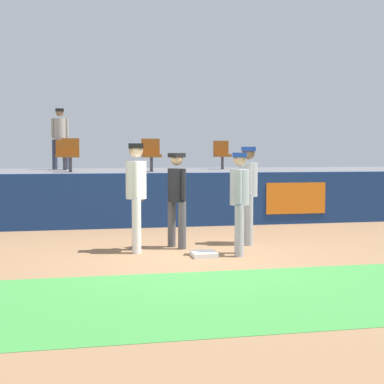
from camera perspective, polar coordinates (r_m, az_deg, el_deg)
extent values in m
plane|color=#846042|center=(8.98, 0.14, -6.85)|extent=(60.00, 60.00, 0.00)
cube|color=#388438|center=(6.61, 4.51, -10.80)|extent=(18.00, 2.80, 0.01)
cube|color=white|center=(9.04, 1.25, -6.52)|extent=(0.40, 0.40, 0.08)
cylinder|color=white|center=(9.66, -5.84, -3.34)|extent=(0.16, 0.16, 0.92)
cylinder|color=white|center=(9.33, -5.82, -3.60)|extent=(0.16, 0.16, 0.92)
cylinder|color=white|center=(9.42, -5.87, 1.26)|extent=(0.38, 0.38, 0.65)
sphere|color=beige|center=(9.41, -5.89, 4.34)|extent=(0.24, 0.24, 0.24)
cube|color=black|center=(9.41, -5.89, 4.82)|extent=(0.27, 0.27, 0.08)
cylinder|color=white|center=(9.64, -5.88, 1.44)|extent=(0.09, 0.09, 0.61)
cylinder|color=white|center=(9.21, -5.86, 1.33)|extent=(0.09, 0.09, 0.61)
ellipsoid|color=brown|center=(9.65, -5.25, -0.11)|extent=(0.14, 0.21, 0.28)
cylinder|color=#9EA3AD|center=(9.32, 5.02, -3.84)|extent=(0.14, 0.14, 0.84)
cylinder|color=#9EA3AD|center=(9.02, 4.93, -4.11)|extent=(0.14, 0.14, 0.84)
cylinder|color=#9EA3AD|center=(9.10, 5.01, 0.51)|extent=(0.41, 0.41, 0.59)
sphere|color=tan|center=(9.08, 5.02, 3.43)|extent=(0.22, 0.22, 0.22)
cube|color=#193899|center=(9.08, 5.03, 3.88)|extent=(0.29, 0.29, 0.08)
cylinder|color=#9EA3AD|center=(9.29, 5.06, 0.70)|extent=(0.09, 0.09, 0.55)
cylinder|color=#9EA3AD|center=(8.90, 4.95, 0.55)|extent=(0.09, 0.09, 0.55)
cylinder|color=#9EA3AD|center=(10.47, 5.78, -2.83)|extent=(0.15, 0.15, 0.90)
cylinder|color=#9EA3AD|center=(10.15, 5.97, -3.05)|extent=(0.15, 0.15, 0.90)
cylinder|color=#9EA3AD|center=(10.25, 5.90, 1.30)|extent=(0.41, 0.41, 0.63)
sphere|color=brown|center=(10.23, 5.92, 4.07)|extent=(0.23, 0.23, 0.23)
cube|color=#193899|center=(10.23, 5.93, 4.49)|extent=(0.29, 0.29, 0.08)
cylinder|color=#9EA3AD|center=(10.45, 5.79, 1.47)|extent=(0.09, 0.09, 0.59)
cylinder|color=#9EA3AD|center=(10.04, 6.03, 1.36)|extent=(0.09, 0.09, 0.59)
cylinder|color=#4C4C51|center=(9.93, -2.14, -3.35)|extent=(0.14, 0.14, 0.84)
cylinder|color=#4C4C51|center=(9.70, -1.04, -3.53)|extent=(0.14, 0.14, 0.84)
cylinder|color=black|center=(9.75, -1.61, 0.73)|extent=(0.44, 0.44, 0.59)
sphere|color=tan|center=(9.73, -1.61, 3.45)|extent=(0.22, 0.22, 0.22)
cube|color=black|center=(9.73, -1.61, 3.87)|extent=(0.31, 0.31, 0.08)
cylinder|color=black|center=(9.90, -2.31, 0.89)|extent=(0.09, 0.09, 0.55)
cylinder|color=black|center=(9.59, -0.89, 0.79)|extent=(0.09, 0.09, 0.55)
cube|color=navy|center=(12.62, -3.29, -0.84)|extent=(18.00, 0.24, 1.25)
cube|color=orange|center=(13.35, 10.82, -0.64)|extent=(1.50, 0.02, 0.75)
cube|color=#59595E|center=(15.16, -4.64, -0.05)|extent=(18.00, 4.80, 1.24)
cylinder|color=#4C4C51|center=(15.63, -13.20, 2.99)|extent=(0.08, 0.08, 0.40)
cube|color=#8C4714|center=(15.63, -13.21, 3.72)|extent=(0.47, 0.44, 0.08)
cube|color=#8C4714|center=(15.82, -13.21, 4.59)|extent=(0.47, 0.06, 0.40)
cylinder|color=#4C4C51|center=(13.93, -4.26, 2.97)|extent=(0.08, 0.08, 0.40)
cube|color=#8C4714|center=(13.93, -4.26, 3.80)|extent=(0.47, 0.44, 0.08)
cube|color=#8C4714|center=(14.12, -4.36, 4.77)|extent=(0.47, 0.06, 0.40)
cylinder|color=#4C4C51|center=(13.83, -12.60, 2.88)|extent=(0.08, 0.08, 0.40)
cube|color=#8C4714|center=(13.83, -12.61, 3.71)|extent=(0.44, 0.44, 0.08)
cube|color=#8C4714|center=(14.02, -12.61, 4.69)|extent=(0.44, 0.06, 0.40)
cylinder|color=#4C4C51|center=(16.14, 3.20, 3.12)|extent=(0.08, 0.08, 0.40)
cube|color=#8C4714|center=(16.14, 3.20, 3.83)|extent=(0.46, 0.44, 0.08)
cube|color=#8C4714|center=(16.32, 3.04, 4.67)|extent=(0.46, 0.06, 0.40)
cylinder|color=#33384C|center=(16.27, -13.05, 3.84)|extent=(0.15, 0.15, 0.86)
cylinder|color=#33384C|center=(16.28, -14.15, 3.82)|extent=(0.15, 0.15, 0.86)
cylinder|color=#A5998C|center=(16.29, -13.64, 6.41)|extent=(0.34, 0.34, 0.61)
sphere|color=#8C6647|center=(16.32, -13.67, 8.07)|extent=(0.22, 0.22, 0.22)
cube|color=black|center=(16.32, -13.67, 8.33)|extent=(0.24, 0.24, 0.08)
cylinder|color=#A5998C|center=(16.29, -12.93, 6.49)|extent=(0.09, 0.09, 0.57)
cylinder|color=#A5998C|center=(16.29, -14.36, 6.47)|extent=(0.09, 0.09, 0.57)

